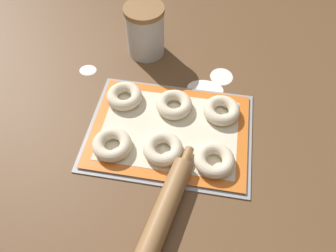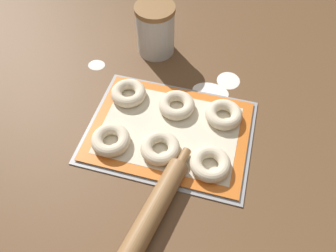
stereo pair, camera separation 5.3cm
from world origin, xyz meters
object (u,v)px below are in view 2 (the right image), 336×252
object	(u,v)px
bagel_front_left	(111,140)
flour_canister	(156,30)
bagel_front_right	(210,164)
bagel_back_left	(128,93)
baking_tray	(168,131)
rolling_pin	(148,221)
bagel_back_center	(176,105)
bagel_back_right	(224,115)
bagel_front_center	(160,148)

from	to	relation	value
bagel_front_left	flour_canister	bearing A→B (deg)	89.11
bagel_front_right	flour_canister	world-z (taller)	flour_canister
bagel_back_left	flour_canister	xyz separation A→B (m)	(0.02, 0.24, 0.06)
baking_tray	flour_canister	distance (m)	0.37
baking_tray	rolling_pin	xyz separation A→B (m)	(0.03, -0.28, 0.02)
bagel_front_right	bagel_back_left	world-z (taller)	same
bagel_front_left	bagel_back_center	distance (m)	0.22
bagel_back_center	bagel_back_right	distance (m)	0.14
bagel_front_center	rolling_pin	world-z (taller)	rolling_pin
bagel_front_center	rolling_pin	bearing A→B (deg)	-82.00
bagel_front_center	bagel_back_center	size ratio (longest dim) A/B	1.00
bagel_front_left	bagel_back_right	size ratio (longest dim) A/B	1.00
bagel_back_right	bagel_front_left	bearing A→B (deg)	-149.24
bagel_front_left	rolling_pin	bearing A→B (deg)	-48.63
bagel_front_left	bagel_back_left	bearing A→B (deg)	93.24
baking_tray	bagel_back_left	bearing A→B (deg)	149.34
bagel_front_left	rolling_pin	world-z (taller)	rolling_pin
bagel_back_left	bagel_back_center	size ratio (longest dim) A/B	1.00
bagel_front_right	bagel_front_left	bearing A→B (deg)	179.53
bagel_back_left	flour_canister	size ratio (longest dim) A/B	0.62
bagel_front_right	rolling_pin	world-z (taller)	rolling_pin
bagel_back_left	bagel_front_center	bearing A→B (deg)	-48.03
bagel_front_center	bagel_back_center	bearing A→B (deg)	88.69
baking_tray	bagel_back_center	distance (m)	0.08
bagel_front_right	bagel_back_center	size ratio (longest dim) A/B	1.00
bagel_front_left	bagel_back_right	distance (m)	0.33
bagel_front_left	bagel_back_left	distance (m)	0.18
bagel_back_center	bagel_back_right	bearing A→B (deg)	0.52
bagel_back_center	rolling_pin	world-z (taller)	rolling_pin
bagel_back_left	baking_tray	bearing A→B (deg)	-30.66
bagel_front_center	bagel_back_left	world-z (taller)	same
bagel_front_right	rolling_pin	bearing A→B (deg)	-120.70
bagel_front_center	bagel_front_right	world-z (taller)	same
flour_canister	bagel_front_right	bearing A→B (deg)	-57.11
bagel_front_right	bagel_back_left	size ratio (longest dim) A/B	1.00
bagel_front_center	flour_canister	bearing A→B (deg)	107.99
bagel_back_right	flour_canister	bearing A→B (deg)	138.28
rolling_pin	baking_tray	bearing A→B (deg)	95.67
bagel_back_left	bagel_back_center	xyz separation A→B (m)	(0.15, -0.01, 0.00)
bagel_back_left	bagel_back_right	size ratio (longest dim) A/B	1.00
flour_canister	bagel_back_right	bearing A→B (deg)	-41.72
bagel_front_left	bagel_front_center	distance (m)	0.14
bagel_back_center	bagel_back_right	world-z (taller)	same
bagel_back_left	flour_canister	bearing A→B (deg)	86.13
bagel_front_right	flour_canister	size ratio (longest dim) A/B	0.62
bagel_front_right	rolling_pin	xyz separation A→B (m)	(-0.11, -0.19, -0.00)
bagel_front_right	bagel_back_right	distance (m)	0.17
bagel_back_center	rolling_pin	xyz separation A→B (m)	(0.02, -0.36, -0.00)
bagel_back_center	flour_canister	world-z (taller)	flour_canister
bagel_front_left	bagel_back_right	world-z (taller)	same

